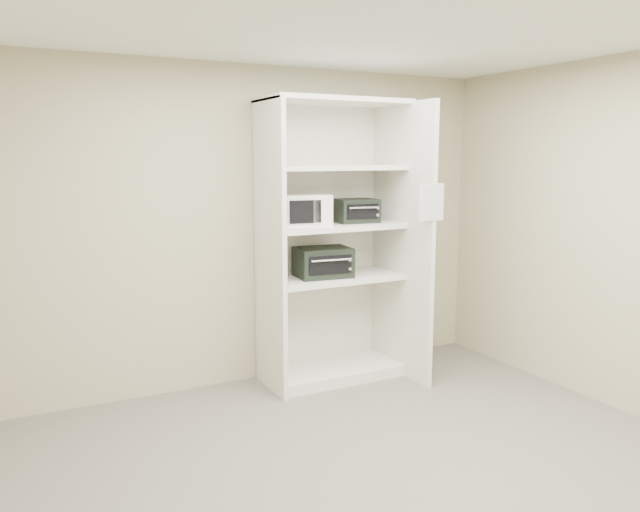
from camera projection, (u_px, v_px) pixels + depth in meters
name	position (u px, v px, depth m)	size (l,w,h in m)	color
floor	(377.00, 479.00, 3.79)	(4.50, 4.00, 0.01)	#635D55
ceiling	(384.00, 15.00, 3.37)	(4.50, 4.00, 0.01)	white
wall_back	(253.00, 227.00, 5.33)	(4.50, 0.02, 2.70)	#B8B087
wall_right	(637.00, 238.00, 4.60)	(0.02, 4.00, 2.70)	#B8B087
shelving_unit	(338.00, 251.00, 5.41)	(1.24, 0.92, 2.42)	white
microwave	(302.00, 210.00, 5.22)	(0.43, 0.33, 0.26)	white
toaster_oven_upper	(356.00, 211.00, 5.47)	(0.36, 0.27, 0.21)	black
toaster_oven_lower	(323.00, 262.00, 5.35)	(0.45, 0.34, 0.25)	black
paper_sign	(432.00, 202.00, 5.02)	(0.23, 0.01, 0.29)	white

